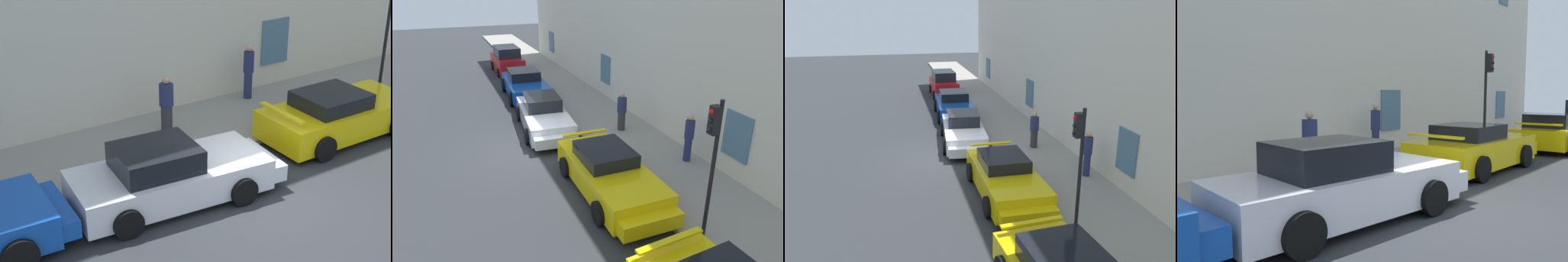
% 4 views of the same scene
% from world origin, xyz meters
% --- Properties ---
extents(ground_plane, '(80.00, 80.00, 0.00)m').
position_xyz_m(ground_plane, '(0.00, 0.00, 0.00)').
color(ground_plane, '#2B2D30').
extents(sidewalk, '(60.00, 3.24, 0.14)m').
position_xyz_m(sidewalk, '(0.00, 3.86, 0.07)').
color(sidewalk, gray).
rests_on(sidewalk, ground).
extents(sportscar_red_lead, '(4.98, 2.39, 1.43)m').
position_xyz_m(sportscar_red_lead, '(-6.65, 1.48, 0.64)').
color(sportscar_red_lead, '#144CB2').
rests_on(sportscar_red_lead, ground).
extents(sportscar_yellow_flank, '(4.99, 2.37, 1.43)m').
position_xyz_m(sportscar_yellow_flank, '(-1.66, 1.09, 0.61)').
color(sportscar_yellow_flank, white).
rests_on(sportscar_yellow_flank, ground).
extents(sportscar_white_middle, '(4.93, 2.15, 1.34)m').
position_xyz_m(sportscar_white_middle, '(4.06, 1.53, 0.60)').
color(sportscar_white_middle, yellow).
rests_on(sportscar_white_middle, ground).
extents(hatchback_distant, '(3.87, 1.89, 1.77)m').
position_xyz_m(hatchback_distant, '(-12.86, 1.69, 0.79)').
color(hatchback_distant, red).
rests_on(hatchback_distant, ground).
extents(traffic_light, '(0.22, 0.36, 3.63)m').
position_xyz_m(traffic_light, '(6.94, 2.62, 2.61)').
color(traffic_light, black).
rests_on(traffic_light, sidewalk).
extents(pedestrian_admiring, '(0.45, 0.45, 1.75)m').
position_xyz_m(pedestrian_admiring, '(3.32, 4.86, 1.05)').
color(pedestrian_admiring, navy).
rests_on(pedestrian_admiring, sidewalk).
extents(pedestrian_strolling, '(0.55, 0.55, 1.65)m').
position_xyz_m(pedestrian_strolling, '(-0.15, 4.03, 0.97)').
color(pedestrian_strolling, '#333338').
rests_on(pedestrian_strolling, sidewalk).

